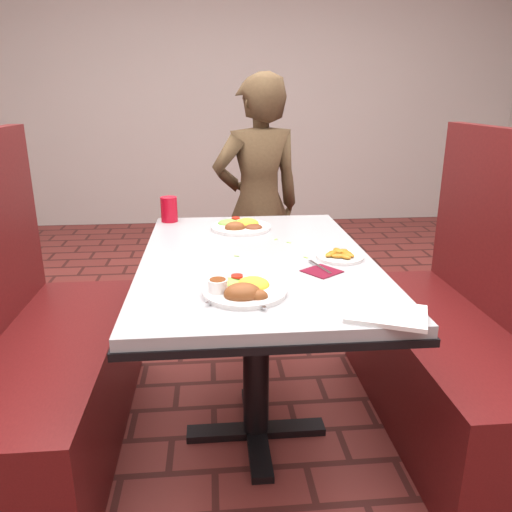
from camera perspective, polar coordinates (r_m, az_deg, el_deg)
name	(u,v)px	position (r m, az deg, el deg)	size (l,w,h in m)	color
dining_table	(256,281)	(1.80, 0.00, -2.91)	(0.81, 1.21, 0.75)	#A6A8AA
booth_bench_left	(39,371)	(2.04, -23.51, -11.96)	(0.47, 1.20, 1.17)	#5E1515
booth_bench_right	(457,352)	(2.15, 22.03, -10.10)	(0.47, 1.20, 1.17)	#5E1515
diner_person	(258,207)	(2.77, 0.24, 5.67)	(0.51, 0.34, 1.41)	brown
near_dinner_plate	(243,286)	(1.42, -1.52, -3.43)	(0.24, 0.24, 0.07)	white
far_dinner_plate	(241,224)	(2.12, -1.74, 3.72)	(0.25, 0.25, 0.06)	white
plantain_plate	(340,256)	(1.76, 9.57, 0.04)	(0.16, 0.16, 0.02)	white
maroon_napkin	(322,271)	(1.62, 7.53, -1.74)	(0.10, 0.10, 0.00)	#5D0E1E
spoon_utensil	(320,267)	(1.65, 7.29, -1.23)	(0.01, 0.14, 0.00)	silver
red_tumbler	(169,209)	(2.27, -9.90, 5.28)	(0.07, 0.07, 0.11)	red
paper_napkin	(386,314)	(1.34, 14.68, -6.44)	(0.20, 0.15, 0.01)	white
knife_utensil	(254,296)	(1.39, -0.23, -4.63)	(0.01, 0.17, 0.00)	silver
fork_utensil	(223,294)	(1.41, -3.80, -4.30)	(0.01, 0.16, 0.00)	silver
lettuce_shreds	(265,250)	(1.83, 1.08, 0.65)	(0.28, 0.32, 0.00)	#8EC44E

